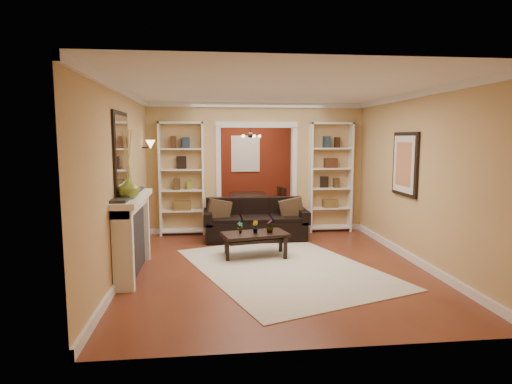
{
  "coord_description": "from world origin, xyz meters",
  "views": [
    {
      "loc": [
        -1.0,
        -7.73,
        1.98
      ],
      "look_at": [
        -0.23,
        -0.8,
        1.1
      ],
      "focal_mm": 30.0,
      "sensor_mm": 36.0,
      "label": 1
    }
  ],
  "objects": [
    {
      "name": "red_back_panel",
      "position": [
        0.0,
        3.97,
        1.32
      ],
      "size": [
        4.44,
        0.04,
        2.64
      ],
      "primitive_type": "cube",
      "color": "maroon",
      "rests_on": "floor"
    },
    {
      "name": "chandelier",
      "position": [
        0.0,
        2.7,
        2.02
      ],
      "size": [
        0.5,
        0.5,
        0.3
      ],
      "primitive_type": "cube",
      "color": "#331F17",
      "rests_on": "ceiling"
    },
    {
      "name": "coffee_table",
      "position": [
        -0.25,
        -0.78,
        0.2
      ],
      "size": [
        1.17,
        0.79,
        0.4
      ],
      "primitive_type": "cube",
      "rotation": [
        0.0,
        0.0,
        0.21
      ],
      "color": "black",
      "rests_on": "floor"
    },
    {
      "name": "dining_chair_se",
      "position": [
        0.56,
        2.92,
        0.39
      ],
      "size": [
        0.47,
        0.47,
        0.78
      ],
      "primitive_type": "cube",
      "rotation": [
        0.0,
        0.0,
        -1.29
      ],
      "color": "black",
      "rests_on": "floor"
    },
    {
      "name": "area_rug",
      "position": [
        0.12,
        -1.48,
        0.01
      ],
      "size": [
        3.39,
        3.98,
        0.01
      ],
      "primitive_type": "cube",
      "rotation": [
        0.0,
        0.0,
        0.34
      ],
      "color": "beige",
      "rests_on": "floor"
    },
    {
      "name": "pillow_left",
      "position": [
        -0.82,
        0.43,
        0.61
      ],
      "size": [
        0.46,
        0.24,
        0.44
      ],
      "primitive_type": "cube",
      "rotation": [
        0.0,
        0.0,
        0.26
      ],
      "color": "#513D23",
      "rests_on": "sofa"
    },
    {
      "name": "pillow_right",
      "position": [
        0.61,
        0.43,
        0.61
      ],
      "size": [
        0.45,
        0.16,
        0.45
      ],
      "primitive_type": "cube",
      "rotation": [
        0.0,
        0.0,
        -0.07
      ],
      "color": "#513D23",
      "rests_on": "sofa"
    },
    {
      "name": "dining_chair_ne",
      "position": [
        0.56,
        2.32,
        0.42
      ],
      "size": [
        0.53,
        0.53,
        0.83
      ],
      "primitive_type": "cube",
      "rotation": [
        0.0,
        0.0,
        -1.93
      ],
      "color": "black",
      "rests_on": "floor"
    },
    {
      "name": "framed_art",
      "position": [
        2.21,
        -1.0,
        1.55
      ],
      "size": [
        0.04,
        0.85,
        1.05
      ],
      "primitive_type": "cube",
      "color": "black",
      "rests_on": "wall_right"
    },
    {
      "name": "floor",
      "position": [
        0.0,
        0.0,
        0.0
      ],
      "size": [
        8.0,
        8.0,
        0.0
      ],
      "primitive_type": "plane",
      "color": "brown",
      "rests_on": "ground"
    },
    {
      "name": "ceiling",
      "position": [
        0.0,
        0.0,
        2.7
      ],
      "size": [
        8.0,
        8.0,
        0.0
      ],
      "primitive_type": "plane",
      "rotation": [
        3.14,
        0.0,
        0.0
      ],
      "color": "white",
      "rests_on": "ground"
    },
    {
      "name": "dining_window",
      "position": [
        0.0,
        3.93,
        1.55
      ],
      "size": [
        0.78,
        0.03,
        0.98
      ],
      "primitive_type": "cube",
      "color": "#8CA5CC",
      "rests_on": "wall_back"
    },
    {
      "name": "dining_chair_sw",
      "position": [
        -0.54,
        2.92,
        0.45
      ],
      "size": [
        0.45,
        0.45,
        0.89
      ],
      "primitive_type": "cube",
      "rotation": [
        0.0,
        0.0,
        1.6
      ],
      "color": "black",
      "rests_on": "floor"
    },
    {
      "name": "wall_back",
      "position": [
        0.0,
        4.0,
        1.35
      ],
      "size": [
        8.0,
        0.0,
        8.0
      ],
      "primitive_type": "plane",
      "rotation": [
        1.57,
        0.0,
        0.0
      ],
      "color": "tan",
      "rests_on": "ground"
    },
    {
      "name": "dining_table",
      "position": [
        0.01,
        2.62,
        0.29
      ],
      "size": [
        1.63,
        0.91,
        0.57
      ],
      "primitive_type": "imported",
      "rotation": [
        0.0,
        0.0,
        1.57
      ],
      "color": "black",
      "rests_on": "floor"
    },
    {
      "name": "vase",
      "position": [
        -2.09,
        -1.83,
        1.32
      ],
      "size": [
        0.4,
        0.4,
        0.32
      ],
      "primitive_type": "imported",
      "rotation": [
        0.0,
        0.0,
        0.4
      ],
      "color": "olive",
      "rests_on": "fireplace"
    },
    {
      "name": "wall_front",
      "position": [
        0.0,
        -4.0,
        1.35
      ],
      "size": [
        8.0,
        0.0,
        8.0
      ],
      "primitive_type": "plane",
      "rotation": [
        -1.57,
        0.0,
        0.0
      ],
      "color": "tan",
      "rests_on": "ground"
    },
    {
      "name": "dining_chair_nw",
      "position": [
        -0.54,
        2.32,
        0.38
      ],
      "size": [
        0.41,
        0.41,
        0.76
      ],
      "primitive_type": "cube",
      "rotation": [
        0.0,
        0.0,
        1.67
      ],
      "color": "black",
      "rests_on": "floor"
    },
    {
      "name": "fireplace",
      "position": [
        -2.09,
        -1.5,
        0.58
      ],
      "size": [
        0.32,
        1.7,
        1.16
      ],
      "primitive_type": "cube",
      "color": "white",
      "rests_on": "floor"
    },
    {
      "name": "plant_center",
      "position": [
        -0.25,
        -0.78,
        0.51
      ],
      "size": [
        0.13,
        0.14,
        0.21
      ],
      "primitive_type": "imported",
      "rotation": [
        0.0,
        0.0,
        1.99
      ],
      "color": "#336626",
      "rests_on": "coffee_table"
    },
    {
      "name": "partition_wall",
      "position": [
        0.0,
        1.2,
        1.35
      ],
      "size": [
        4.5,
        0.15,
        2.7
      ],
      "primitive_type": "cube",
      "color": "tan",
      "rests_on": "floor"
    },
    {
      "name": "mirror",
      "position": [
        -2.23,
        -1.5,
        1.8
      ],
      "size": [
        0.03,
        0.95,
        1.1
      ],
      "primitive_type": "cube",
      "color": "silver",
      "rests_on": "wall_left"
    },
    {
      "name": "wall_sconce",
      "position": [
        -2.15,
        0.55,
        1.83
      ],
      "size": [
        0.18,
        0.18,
        0.22
      ],
      "primitive_type": "cube",
      "color": "#FFE0A5",
      "rests_on": "wall_left"
    },
    {
      "name": "plant_right",
      "position": [
        0.0,
        -0.78,
        0.51
      ],
      "size": [
        0.12,
        0.12,
        0.22
      ],
      "primitive_type": "imported",
      "rotation": [
        0.0,
        0.0,
        4.74
      ],
      "color": "#336626",
      "rests_on": "coffee_table"
    },
    {
      "name": "bookshelf_right",
      "position": [
        1.55,
        1.03,
        1.15
      ],
      "size": [
        0.9,
        0.3,
        2.3
      ],
      "primitive_type": "cube",
      "color": "white",
      "rests_on": "floor"
    },
    {
      "name": "sofa",
      "position": [
        -0.1,
        0.45,
        0.39
      ],
      "size": [
        2.02,
        0.87,
        0.79
      ],
      "primitive_type": "cube",
      "color": "black",
      "rests_on": "floor"
    },
    {
      "name": "bookshelf_left",
      "position": [
        -1.55,
        1.03,
        1.15
      ],
      "size": [
        0.9,
        0.3,
        2.3
      ],
      "primitive_type": "cube",
      "color": "white",
      "rests_on": "floor"
    },
    {
      "name": "plant_left",
      "position": [
        -0.5,
        -0.78,
        0.5
      ],
      "size": [
        0.12,
        0.11,
        0.2
      ],
      "primitive_type": "imported",
      "rotation": [
        0.0,
        0.0,
        0.46
      ],
      "color": "#336626",
      "rests_on": "coffee_table"
    },
    {
      "name": "wall_left",
      "position": [
        -2.25,
        0.0,
        1.35
      ],
      "size": [
        0.0,
        8.0,
        8.0
      ],
      "primitive_type": "plane",
      "rotation": [
        1.57,
        0.0,
        1.57
      ],
      "color": "tan",
      "rests_on": "ground"
    },
    {
      "name": "wall_right",
      "position": [
        2.25,
        0.0,
        1.35
      ],
      "size": [
        0.0,
        8.0,
        8.0
      ],
      "primitive_type": "plane",
      "rotation": [
        1.57,
        0.0,
        -1.57
      ],
      "color": "tan",
      "rests_on": "ground"
    }
  ]
}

